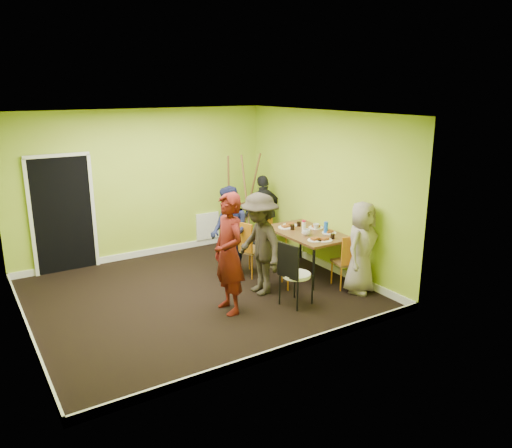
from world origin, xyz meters
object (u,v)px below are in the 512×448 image
(chair_left_far, at_px, (248,246))
(thermos, at_px, (304,227))
(orange_bottle, at_px, (294,227))
(person_left_far, at_px, (229,232))
(person_front_end, at_px, (361,247))
(person_left_near, at_px, (260,244))
(chair_front_end, at_px, (348,258))
(person_standing, at_px, (229,254))
(chair_left_near, at_px, (269,254))
(easel, at_px, (242,202))
(dining_table, at_px, (307,235))
(chair_back_end, at_px, (267,214))
(chair_bentwood, at_px, (293,271))
(blue_bottle, at_px, (326,228))
(person_back_end, at_px, (263,212))

(chair_left_far, relative_size, thermos, 4.84)
(orange_bottle, height_order, person_left_far, person_left_far)
(person_front_end, bearing_deg, person_left_near, 130.11)
(chair_front_end, bearing_deg, person_standing, -174.40)
(chair_left_near, relative_size, easel, 0.54)
(dining_table, bearing_deg, chair_back_end, 86.21)
(chair_bentwood, bearing_deg, blue_bottle, 107.87)
(easel, xyz_separation_m, person_left_far, (-0.99, -1.26, -0.16))
(easel, bearing_deg, dining_table, -83.37)
(orange_bottle, bearing_deg, person_left_near, -152.70)
(blue_bottle, distance_m, orange_bottle, 0.58)
(chair_front_end, xyz_separation_m, thermos, (-0.24, 0.88, 0.34))
(chair_bentwood, xyz_separation_m, person_front_end, (1.23, -0.12, 0.19))
(chair_left_near, distance_m, person_left_far, 0.90)
(orange_bottle, distance_m, person_left_far, 1.15)
(chair_back_end, bearing_deg, chair_bentwood, 46.57)
(dining_table, height_order, orange_bottle, orange_bottle)
(chair_front_end, height_order, orange_bottle, chair_front_end)
(chair_front_end, relative_size, person_left_near, 0.56)
(chair_front_end, bearing_deg, chair_left_near, 160.56)
(chair_front_end, height_order, person_left_far, person_left_far)
(orange_bottle, height_order, person_back_end, person_back_end)
(chair_back_end, relative_size, person_front_end, 0.71)
(chair_left_near, relative_size, chair_back_end, 0.99)
(dining_table, height_order, chair_left_far, chair_left_far)
(orange_bottle, relative_size, person_left_far, 0.05)
(chair_left_far, xyz_separation_m, person_front_end, (1.17, -1.53, 0.19))
(dining_table, xyz_separation_m, chair_left_far, (-0.96, 0.42, -0.15))
(orange_bottle, relative_size, person_standing, 0.05)
(blue_bottle, height_order, person_front_end, person_front_end)
(chair_left_far, bearing_deg, person_left_near, -35.09)
(person_left_near, relative_size, person_front_end, 1.10)
(chair_back_end, bearing_deg, orange_bottle, 61.11)
(thermos, relative_size, orange_bottle, 2.38)
(chair_left_near, distance_m, person_front_end, 1.46)
(chair_left_far, bearing_deg, chair_back_end, 115.16)
(thermos, bearing_deg, easel, 93.45)
(blue_bottle, height_order, person_left_near, person_left_near)
(orange_bottle, distance_m, person_front_end, 1.38)
(chair_left_near, bearing_deg, person_front_end, 73.21)
(orange_bottle, distance_m, person_left_near, 1.19)
(person_back_end, bearing_deg, chair_front_end, 88.60)
(chair_left_far, relative_size, easel, 0.51)
(chair_back_end, xyz_separation_m, person_standing, (-2.00, -2.07, 0.14))
(easel, xyz_separation_m, person_left_near, (-0.96, -2.18, -0.14))
(chair_front_end, height_order, person_front_end, person_front_end)
(orange_bottle, bearing_deg, chair_left_near, -150.82)
(person_left_near, bearing_deg, chair_bentwood, 15.26)
(thermos, distance_m, person_left_far, 1.28)
(blue_bottle, distance_m, person_standing, 2.16)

